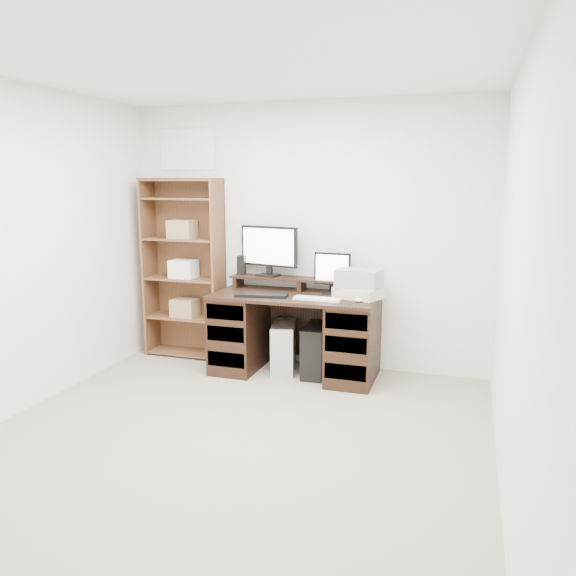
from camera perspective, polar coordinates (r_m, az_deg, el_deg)
The scene contains 14 objects.
room at distance 3.53m, azimuth -7.42°, elevation 2.28°, with size 3.54×4.04×2.54m.
desk at distance 5.20m, azimuth 0.73°, elevation -4.57°, with size 1.50×0.70×0.75m.
riser_shelf at distance 5.30m, azimuth 1.40°, elevation 0.74°, with size 1.40×0.22×0.12m.
monitor_wide at distance 5.38m, azimuth -1.94°, elevation 4.05°, with size 0.60×0.20×0.48m.
monitor_small at distance 5.18m, azimuth 4.52°, elevation 1.71°, with size 0.34×0.13×0.37m.
speaker at distance 5.50m, azimuth -4.75°, elevation 2.34°, with size 0.07×0.07×0.19m, color black.
keyboard_black at distance 5.04m, azimuth -2.70°, elevation -0.72°, with size 0.47×0.16×0.03m, color black.
keyboard_white at distance 4.90m, azimuth 3.02°, elevation -1.11°, with size 0.41×0.13×0.02m, color white.
mouse at distance 4.84m, azimuth 7.19°, elevation -1.24°, with size 0.08×0.05×0.03m, color silver.
printer at distance 5.01m, azimuth 7.19°, elevation -0.45°, with size 0.38×0.29×0.10m, color beige.
basket at distance 4.99m, azimuth 7.23°, elevation 0.99°, with size 0.37×0.27×0.16m, color gray.
tower_silver at distance 5.31m, azimuth -0.47°, elevation -6.02°, with size 0.21×0.46×0.46m, color silver.
tower_black at distance 5.22m, azimuth 2.89°, elevation -6.32°, with size 0.22×0.48×0.47m.
bookshelf at distance 5.76m, azimuth -10.45°, elevation 2.13°, with size 0.80×0.30×1.80m.
Camera 1 is at (1.50, -3.15, 1.77)m, focal length 35.00 mm.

